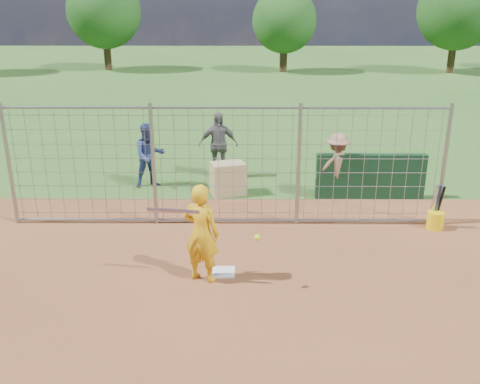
{
  "coord_description": "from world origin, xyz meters",
  "views": [
    {
      "loc": [
        0.37,
        -8.57,
        4.51
      ],
      "look_at": [
        0.3,
        0.8,
        1.15
      ],
      "focal_mm": 40.0,
      "sensor_mm": 36.0,
      "label": 1
    }
  ],
  "objects_px": {
    "bystander_a": "(149,155)",
    "bystander_c": "(337,166)",
    "equipment_bin": "(228,179)",
    "bucket_with_bats": "(435,218)",
    "batter": "(201,233)",
    "bystander_b": "(218,145)"
  },
  "relations": [
    {
      "from": "equipment_bin",
      "to": "bucket_with_bats",
      "type": "height_order",
      "value": "bucket_with_bats"
    },
    {
      "from": "batter",
      "to": "bucket_with_bats",
      "type": "distance_m",
      "value": 5.23
    },
    {
      "from": "equipment_bin",
      "to": "bystander_b",
      "type": "bearing_deg",
      "value": 84.63
    },
    {
      "from": "bystander_a",
      "to": "equipment_bin",
      "type": "bearing_deg",
      "value": -38.34
    },
    {
      "from": "equipment_bin",
      "to": "bucket_with_bats",
      "type": "xyz_separation_m",
      "value": [
        4.39,
        -2.11,
        -0.15
      ]
    },
    {
      "from": "bucket_with_bats",
      "to": "equipment_bin",
      "type": "bearing_deg",
      "value": 154.35
    },
    {
      "from": "batter",
      "to": "bystander_b",
      "type": "distance_m",
      "value": 5.68
    },
    {
      "from": "batter",
      "to": "bystander_a",
      "type": "xyz_separation_m",
      "value": [
        -1.69,
        4.9,
        -0.04
      ]
    },
    {
      "from": "bystander_a",
      "to": "batter",
      "type": "bearing_deg",
      "value": -92.96
    },
    {
      "from": "bystander_a",
      "to": "bystander_b",
      "type": "distance_m",
      "value": 1.87
    },
    {
      "from": "batter",
      "to": "bystander_a",
      "type": "bearing_deg",
      "value": -49.27
    },
    {
      "from": "batter",
      "to": "bystander_b",
      "type": "xyz_separation_m",
      "value": [
        0.02,
        5.68,
        0.03
      ]
    },
    {
      "from": "bystander_a",
      "to": "bystander_c",
      "type": "height_order",
      "value": "bystander_a"
    },
    {
      "from": "bystander_b",
      "to": "equipment_bin",
      "type": "bearing_deg",
      "value": -85.08
    },
    {
      "from": "bystander_c",
      "to": "equipment_bin",
      "type": "xyz_separation_m",
      "value": [
        -2.62,
        0.2,
        -0.39
      ]
    },
    {
      "from": "bystander_a",
      "to": "bystander_b",
      "type": "bearing_deg",
      "value": 2.44
    },
    {
      "from": "bucket_with_bats",
      "to": "bystander_a",
      "type": "bearing_deg",
      "value": 157.13
    },
    {
      "from": "bystander_b",
      "to": "bystander_c",
      "type": "height_order",
      "value": "bystander_b"
    },
    {
      "from": "bystander_b",
      "to": "equipment_bin",
      "type": "height_order",
      "value": "bystander_b"
    },
    {
      "from": "batter",
      "to": "equipment_bin",
      "type": "xyz_separation_m",
      "value": [
        0.31,
        4.31,
        -0.47
      ]
    },
    {
      "from": "batter",
      "to": "bystander_b",
      "type": "bearing_deg",
      "value": -68.45
    },
    {
      "from": "equipment_bin",
      "to": "bucket_with_bats",
      "type": "distance_m",
      "value": 4.88
    }
  ]
}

